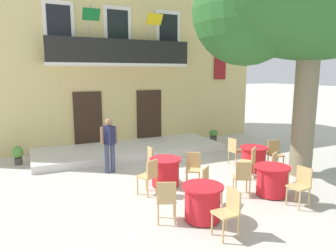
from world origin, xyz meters
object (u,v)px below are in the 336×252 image
object	(u,v)px
cafe_chair_front_0	(242,176)
ground_planter_left	(18,154)
cafe_chair_middle_1	(154,160)
ground_planter_right	(213,135)
cafe_table_far_side	(253,158)
cafe_chair_far_side_0	(250,160)
cafe_chair_far_side_2	(235,149)
cafe_chair_near_tree_0	(210,184)
cafe_chair_middle_2	(149,175)
cafe_chair_front_2	(278,167)
cafe_chair_middle_0	(193,167)
cafe_chair_front_1	(301,184)
cafe_table_near_tree	(202,202)
cafe_table_front	(272,180)
pedestrian_near_entrance	(109,142)
cafe_chair_near_tree_1	(166,198)
cafe_table_middle	(165,172)
cafe_chair_far_side_1	(275,153)
cafe_chair_near_tree_2	(229,210)

from	to	relation	value
cafe_chair_front_0	ground_planter_left	xyz separation A→B (m)	(-5.06, 5.34, -0.18)
cafe_chair_middle_1	ground_planter_right	size ratio (longest dim) A/B	1.58
cafe_table_far_side	ground_planter_left	distance (m)	7.72
cafe_chair_far_side_0	cafe_chair_far_side_2	world-z (taller)	same
cafe_chair_near_tree_0	cafe_chair_far_side_2	size ratio (longest dim) A/B	1.00
cafe_chair_middle_2	cafe_chair_front_2	world-z (taller)	same
cafe_chair_middle_0	cafe_chair_front_1	distance (m)	2.68
cafe_table_near_tree	cafe_table_front	bearing A→B (deg)	10.06
cafe_chair_front_1	ground_planter_left	xyz separation A→B (m)	(-5.93, 6.34, -0.18)
cafe_chair_near_tree_0	pedestrian_near_entrance	size ratio (longest dim) A/B	0.54
cafe_chair_near_tree_1	cafe_chair_front_0	world-z (taller)	same
cafe_table_middle	cafe_chair_near_tree_0	bearing A→B (deg)	-76.43
cafe_chair_near_tree_1	cafe_chair_middle_0	world-z (taller)	same
cafe_chair_near_tree_1	cafe_chair_far_side_0	bearing A→B (deg)	23.56
cafe_chair_far_side_0	ground_planter_right	size ratio (longest dim) A/B	1.58
cafe_chair_middle_2	cafe_chair_front_1	xyz separation A→B (m)	(2.91, -2.07, 0.00)
cafe_chair_near_tree_1	cafe_chair_front_1	bearing A→B (deg)	-9.97
cafe_chair_front_1	ground_planter_right	size ratio (longest dim) A/B	1.58
cafe_chair_near_tree_0	cafe_chair_front_1	world-z (taller)	same
cafe_chair_near_tree_1	cafe_chair_far_side_1	xyz separation A→B (m)	(4.64, 1.82, 0.00)
cafe_chair_front_2	cafe_chair_far_side_2	distance (m)	2.07
cafe_chair_middle_2	cafe_chair_middle_0	bearing A→B (deg)	3.29
cafe_table_near_tree	cafe_table_middle	xyz separation A→B (m)	(0.14, 2.14, 0.00)
cafe_chair_far_side_1	cafe_chair_near_tree_1	bearing A→B (deg)	-158.60
cafe_chair_front_2	cafe_chair_far_side_2	size ratio (longest dim) A/B	1.00
cafe_table_near_tree	ground_planter_left	bearing A→B (deg)	120.31
cafe_table_near_tree	cafe_chair_near_tree_0	distance (m)	0.77
cafe_chair_near_tree_1	cafe_chair_middle_1	size ratio (longest dim) A/B	1.00
cafe_chair_near_tree_0	cafe_chair_near_tree_1	world-z (taller)	same
cafe_table_near_tree	cafe_chair_front_1	xyz separation A→B (m)	(2.42, -0.34, 0.14)
cafe_table_far_side	cafe_chair_far_side_2	world-z (taller)	cafe_chair_far_side_2
ground_planter_right	cafe_chair_near_tree_2	bearing A→B (deg)	-121.35
cafe_table_near_tree	cafe_chair_front_0	bearing A→B (deg)	23.30
cafe_chair_middle_2	cafe_chair_near_tree_0	bearing A→B (deg)	-49.45
cafe_chair_near_tree_1	cafe_table_far_side	size ratio (longest dim) A/B	1.05
cafe_chair_near_tree_2	ground_planter_right	size ratio (longest dim) A/B	1.58
cafe_chair_near_tree_0	cafe_chair_far_side_0	world-z (taller)	same
cafe_chair_middle_1	cafe_chair_front_0	distance (m)	2.66
cafe_chair_front_1	cafe_chair_far_side_2	bearing A→B (deg)	79.70
cafe_chair_far_side_1	ground_planter_left	world-z (taller)	cafe_chair_far_side_1
cafe_table_near_tree	cafe_chair_near_tree_2	size ratio (longest dim) A/B	0.95
cafe_table_middle	cafe_chair_front_2	xyz separation A→B (m)	(2.74, -1.31, 0.14)
cafe_table_near_tree	cafe_chair_near_tree_0	world-z (taller)	cafe_chair_near_tree_0
cafe_chair_middle_0	ground_planter_right	bearing A→B (deg)	50.87
cafe_chair_front_1	cafe_table_near_tree	bearing A→B (deg)	172.07
cafe_chair_middle_0	ground_planter_right	size ratio (longest dim) A/B	1.58
cafe_chair_near_tree_0	cafe_chair_far_side_2	xyz separation A→B (m)	(2.48, 2.35, 0.00)
cafe_chair_middle_0	cafe_chair_far_side_2	bearing A→B (deg)	26.39
cafe_chair_near_tree_0	cafe_chair_middle_0	distance (m)	1.30
cafe_table_middle	cafe_chair_front_2	size ratio (longest dim) A/B	0.95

